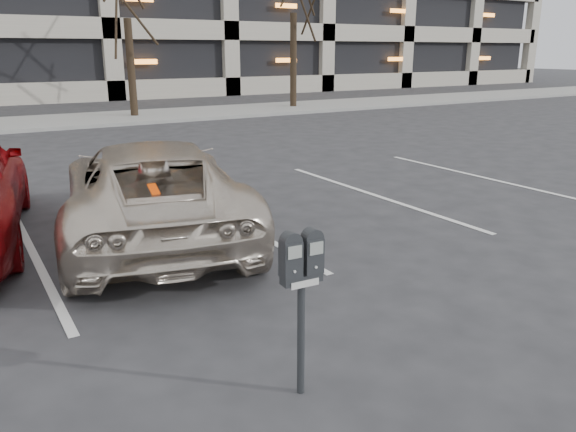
# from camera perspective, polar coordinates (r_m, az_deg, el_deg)

# --- Properties ---
(ground) EXTENTS (140.00, 140.00, 0.00)m
(ground) POSITION_cam_1_polar(r_m,az_deg,el_deg) (6.07, -8.33, -7.65)
(ground) COLOR #28282B
(ground) RESTS_ON ground
(sidewalk) EXTENTS (80.00, 4.00, 0.12)m
(sidewalk) POSITION_cam_1_polar(r_m,az_deg,el_deg) (21.38, -25.71, 8.43)
(sidewalk) COLOR gray
(sidewalk) RESTS_ON ground
(stall_lines) EXTENTS (16.90, 5.20, 0.00)m
(stall_lines) POSITION_cam_1_polar(r_m,az_deg,el_deg) (7.86, -24.55, -3.28)
(stall_lines) COLOR silver
(stall_lines) RESTS_ON ground
(parking_meter) EXTENTS (0.33, 0.14, 1.25)m
(parking_meter) POSITION_cam_1_polar(r_m,az_deg,el_deg) (3.96, 1.38, -5.85)
(parking_meter) COLOR black
(parking_meter) RESTS_ON ground
(suv_silver) EXTENTS (3.24, 5.17, 1.34)m
(suv_silver) POSITION_cam_1_polar(r_m,az_deg,el_deg) (7.77, -13.59, 2.63)
(suv_silver) COLOR beige
(suv_silver) RESTS_ON ground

